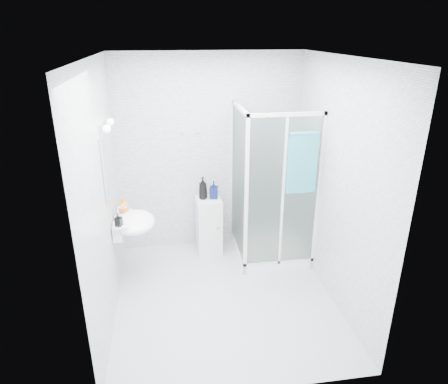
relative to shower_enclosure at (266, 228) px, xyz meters
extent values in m
cube|color=silver|center=(-0.67, -0.77, 0.85)|extent=(2.40, 2.60, 2.60)
cube|color=#B6B9BC|center=(-0.67, -0.77, -0.44)|extent=(2.40, 2.60, 0.01)
cube|color=white|center=(-0.67, -0.77, 2.15)|extent=(2.40, 2.60, 0.01)
cube|color=white|center=(0.08, 0.08, -0.39)|extent=(0.90, 0.90, 0.12)
cube|color=silver|center=(-0.35, 0.08, 1.53)|extent=(0.04, 0.90, 0.04)
cube|color=silver|center=(0.08, -0.35, 1.53)|extent=(0.90, 0.04, 0.04)
cube|color=silver|center=(-0.35, -0.35, 0.55)|extent=(0.04, 0.04, 2.00)
cube|color=white|center=(-0.36, 0.08, 0.59)|extent=(0.02, 0.82, 1.84)
cube|color=white|center=(0.08, -0.36, 0.59)|extent=(0.82, 0.02, 1.84)
cube|color=silver|center=(0.08, -0.35, 0.59)|extent=(0.03, 0.04, 1.84)
cylinder|color=silver|center=(0.08, 0.47, 0.90)|extent=(0.02, 0.02, 1.00)
cylinder|color=silver|center=(0.08, 0.44, 1.37)|extent=(0.09, 0.05, 0.09)
cylinder|color=silver|center=(0.13, 0.50, 0.60)|extent=(0.12, 0.04, 0.12)
cylinder|color=silver|center=(0.36, -0.39, 1.33)|extent=(0.03, 0.05, 0.03)
cube|color=white|center=(-1.81, -0.32, 0.30)|extent=(0.10, 0.40, 0.18)
ellipsoid|color=white|center=(-1.63, -0.32, 0.35)|extent=(0.46, 0.56, 0.20)
cube|color=white|center=(-1.75, -0.32, 0.40)|extent=(0.16, 0.50, 0.02)
cylinder|color=silver|center=(-1.81, -0.32, 0.48)|extent=(0.04, 0.04, 0.16)
cylinder|color=silver|center=(-1.76, -0.32, 0.55)|extent=(0.12, 0.02, 0.02)
cube|color=white|center=(-1.85, -0.32, 1.05)|extent=(0.02, 0.60, 0.70)
cylinder|color=silver|center=(-1.84, -0.48, 1.47)|extent=(0.05, 0.04, 0.04)
sphere|color=white|center=(-1.80, -0.48, 1.47)|extent=(0.08, 0.08, 0.08)
cylinder|color=silver|center=(-1.84, -0.16, 1.47)|extent=(0.05, 0.04, 0.04)
sphere|color=white|center=(-1.80, -0.16, 1.47)|extent=(0.08, 0.08, 0.08)
cylinder|color=silver|center=(-1.02, 0.50, 1.17)|extent=(0.02, 0.04, 0.02)
sphere|color=silver|center=(-1.02, 0.48, 1.17)|extent=(0.03, 0.03, 0.03)
cylinder|color=silver|center=(-0.82, 0.50, 1.17)|extent=(0.02, 0.04, 0.02)
sphere|color=silver|center=(-0.82, 0.48, 1.17)|extent=(0.03, 0.03, 0.03)
cube|color=silver|center=(-0.72, 0.29, -0.06)|extent=(0.33, 0.33, 0.78)
cube|color=silver|center=(-0.72, 0.13, -0.06)|extent=(0.29, 0.02, 0.66)
sphere|color=#C8611C|center=(-0.61, 0.12, -0.02)|extent=(0.03, 0.03, 0.03)
cube|color=teal|center=(0.27, -0.40, 0.98)|extent=(0.33, 0.04, 0.69)
cylinder|color=teal|center=(0.27, -0.40, 1.33)|extent=(0.33, 0.05, 0.05)
imported|color=black|center=(-0.79, 0.30, 0.48)|extent=(0.15, 0.15, 0.30)
imported|color=#0B1443|center=(-0.65, 0.30, 0.45)|extent=(0.13, 0.13, 0.23)
imported|color=orange|center=(-1.76, -0.15, 0.50)|extent=(0.17, 0.17, 0.18)
imported|color=black|center=(-1.78, -0.51, 0.49)|extent=(0.09, 0.09, 0.15)
camera|label=1|loc=(-1.24, -4.48, 2.37)|focal=32.00mm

